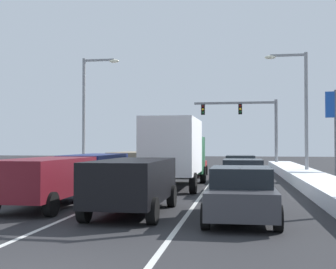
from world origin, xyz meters
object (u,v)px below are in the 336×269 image
object	(u,v)px
suv_tan_left_lane_third	(132,162)
suv_maroon_left_lane_nearest	(45,178)
sedan_white_right_lane_second	(243,177)
sedan_red_center_lane_third	(191,165)
traffic_light_gantry	(250,119)
box_truck_center_lane_second	(175,149)
suv_black_center_lane_nearest	(133,181)
sedan_charcoal_right_lane_nearest	(241,193)
street_lamp_left_mid	(89,105)
suv_navy_left_lane_second	(95,168)
street_lamp_right_mid	(300,103)
sedan_silver_right_lane_third	(240,168)

from	to	relation	value
suv_tan_left_lane_third	suv_maroon_left_lane_nearest	bearing A→B (deg)	-89.13
sedan_white_right_lane_second	suv_maroon_left_lane_nearest	size ratio (longest dim) A/B	0.92
sedan_red_center_lane_third	traffic_light_gantry	distance (m)	12.29
sedan_red_center_lane_third	traffic_light_gantry	bearing A→B (deg)	68.93
box_truck_center_lane_second	suv_maroon_left_lane_nearest	world-z (taller)	box_truck_center_lane_second
suv_black_center_lane_nearest	suv_maroon_left_lane_nearest	xyz separation A→B (m)	(-3.23, 0.79, 0.00)
suv_black_center_lane_nearest	suv_maroon_left_lane_nearest	distance (m)	3.33
sedan_charcoal_right_lane_nearest	sedan_red_center_lane_third	size ratio (longest dim) A/B	1.00
sedan_white_right_lane_second	sedan_red_center_lane_third	size ratio (longest dim) A/B	1.00
suv_tan_left_lane_third	street_lamp_left_mid	world-z (taller)	street_lamp_left_mid
box_truck_center_lane_second	suv_tan_left_lane_third	bearing A→B (deg)	123.20
suv_tan_left_lane_third	box_truck_center_lane_second	bearing A→B (deg)	-56.80
sedan_red_center_lane_third	street_lamp_left_mid	distance (m)	8.31
traffic_light_gantry	suv_black_center_lane_nearest	bearing A→B (deg)	-98.83
street_lamp_left_mid	suv_navy_left_lane_second	bearing A→B (deg)	-68.94
street_lamp_right_mid	street_lamp_left_mid	world-z (taller)	street_lamp_left_mid
suv_navy_left_lane_second	traffic_light_gantry	size ratio (longest dim) A/B	0.65
sedan_charcoal_right_lane_nearest	suv_tan_left_lane_third	distance (m)	15.84
sedan_silver_right_lane_third	street_lamp_left_mid	distance (m)	11.81
sedan_white_right_lane_second	suv_navy_left_lane_second	xyz separation A→B (m)	(-6.90, 0.79, 0.25)
box_truck_center_lane_second	sedan_white_right_lane_second	bearing A→B (deg)	-35.42
box_truck_center_lane_second	street_lamp_right_mid	xyz separation A→B (m)	(6.92, 7.04, 2.88)
sedan_silver_right_lane_third	suv_tan_left_lane_third	xyz separation A→B (m)	(-6.76, 0.94, 0.25)
sedan_charcoal_right_lane_nearest	suv_black_center_lane_nearest	distance (m)	3.36
sedan_white_right_lane_second	street_lamp_right_mid	bearing A→B (deg)	68.65
sedan_white_right_lane_second	suv_tan_left_lane_third	size ratio (longest dim) A/B	0.92
sedan_silver_right_lane_third	traffic_light_gantry	distance (m)	15.07
sedan_charcoal_right_lane_nearest	sedan_silver_right_lane_third	distance (m)	13.40
suv_tan_left_lane_third	traffic_light_gantry	bearing A→B (deg)	60.61
box_truck_center_lane_second	sedan_red_center_lane_third	world-z (taller)	box_truck_center_lane_second
sedan_silver_right_lane_third	suv_maroon_left_lane_nearest	size ratio (longest dim) A/B	0.92
sedan_charcoal_right_lane_nearest	sedan_white_right_lane_second	size ratio (longest dim) A/B	1.00
box_truck_center_lane_second	sedan_silver_right_lane_third	bearing A→B (deg)	54.87
sedan_white_right_lane_second	street_lamp_right_mid	world-z (taller)	street_lamp_right_mid
sedan_white_right_lane_second	street_lamp_right_mid	xyz separation A→B (m)	(3.66, 9.36, 4.01)
sedan_charcoal_right_lane_nearest	sedan_red_center_lane_third	world-z (taller)	same
sedan_red_center_lane_third	suv_navy_left_lane_second	bearing A→B (deg)	-109.99
suv_black_center_lane_nearest	box_truck_center_lane_second	size ratio (longest dim) A/B	0.68
suv_maroon_left_lane_nearest	street_lamp_right_mid	xyz separation A→B (m)	(10.30, 14.50, 3.76)
sedan_white_right_lane_second	sedan_red_center_lane_third	xyz separation A→B (m)	(-3.37, 10.49, 0.00)
suv_navy_left_lane_second	suv_black_center_lane_nearest	bearing A→B (deg)	-62.55
sedan_white_right_lane_second	suv_navy_left_lane_second	distance (m)	6.95
suv_black_center_lane_nearest	sedan_red_center_lane_third	distance (m)	16.42
sedan_white_right_lane_second	traffic_light_gantry	world-z (taller)	traffic_light_gantry
suv_black_center_lane_nearest	street_lamp_right_mid	size ratio (longest dim) A/B	0.62
suv_navy_left_lane_second	suv_tan_left_lane_third	world-z (taller)	same
suv_maroon_left_lane_nearest	suv_black_center_lane_nearest	bearing A→B (deg)	-13.79
traffic_light_gantry	street_lamp_left_mid	size ratio (longest dim) A/B	0.92
sedan_white_right_lane_second	suv_tan_left_lane_third	bearing A→B (deg)	131.30
sedan_white_right_lane_second	suv_tan_left_lane_third	xyz separation A→B (m)	(-6.84, 7.78, 0.25)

